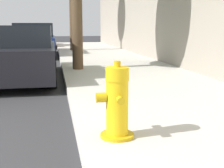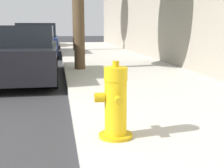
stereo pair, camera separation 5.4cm
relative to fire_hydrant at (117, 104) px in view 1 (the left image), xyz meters
The scene contains 4 objects.
fire_hydrant is the anchor object (origin of this frame).
parked_car_near 4.98m from the fire_hydrant, 107.02° to the left, with size 1.77×4.14×1.30m.
parked_car_mid 11.21m from the fire_hydrant, 97.13° to the left, with size 1.73×4.53×1.41m.
parked_car_far 16.64m from the fire_hydrant, 95.64° to the left, with size 1.87×3.91×1.25m.
Camera 1 is at (1.67, -2.87, 1.28)m, focal length 50.00 mm.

